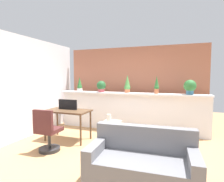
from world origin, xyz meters
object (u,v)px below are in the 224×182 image
at_px(potted_plant_1, 101,86).
at_px(desk, 68,113).
at_px(office_chair, 48,134).
at_px(side_cube_shelf, 112,132).
at_px(potted_plant_3, 157,85).
at_px(potted_plant_0, 80,85).
at_px(potted_plant_2, 127,85).
at_px(couch, 142,165).
at_px(potted_plant_4, 190,87).
at_px(vase_on_shelf, 109,118).
at_px(tv_monitor, 68,104).

height_order(potted_plant_1, desk, potted_plant_1).
distance_m(office_chair, side_cube_shelf, 1.47).
relative_size(potted_plant_3, desk, 0.44).
distance_m(potted_plant_0, potted_plant_2, 1.53).
height_order(potted_plant_1, office_chair, potted_plant_1).
bearing_deg(potted_plant_0, couch, -45.30).
distance_m(potted_plant_2, office_chair, 2.53).
height_order(desk, office_chair, office_chair).
height_order(potted_plant_0, side_cube_shelf, potted_plant_0).
distance_m(potted_plant_0, potted_plant_3, 2.36).
bearing_deg(potted_plant_1, potted_plant_3, -1.24).
relative_size(potted_plant_0, potted_plant_4, 1.16).
distance_m(potted_plant_3, couch, 2.66).
xyz_separation_m(potted_plant_0, vase_on_shelf, (1.36, -1.01, -0.72)).
xyz_separation_m(potted_plant_0, potted_plant_4, (3.19, 0.03, 0.02)).
bearing_deg(side_cube_shelf, potted_plant_3, 45.43).
distance_m(side_cube_shelf, couch, 1.80).
bearing_deg(potted_plant_1, vase_on_shelf, -58.20).
bearing_deg(tv_monitor, office_chair, -85.13).
bearing_deg(potted_plant_1, side_cube_shelf, -55.19).
relative_size(potted_plant_2, potted_plant_4, 1.35).
bearing_deg(couch, potted_plant_1, 124.58).
relative_size(potted_plant_0, office_chair, 0.48).
distance_m(potted_plant_4, office_chair, 3.60).
xyz_separation_m(potted_plant_2, tv_monitor, (-1.24, -1.16, -0.47)).
bearing_deg(vase_on_shelf, desk, -168.96).
relative_size(potted_plant_4, office_chair, 0.42).
bearing_deg(potted_plant_4, vase_on_shelf, -150.41).
relative_size(potted_plant_0, potted_plant_1, 1.32).
bearing_deg(couch, tv_monitor, 147.99).
height_order(potted_plant_1, potted_plant_3, potted_plant_3).
bearing_deg(potted_plant_2, tv_monitor, -136.98).
xyz_separation_m(desk, couch, (2.09, -1.26, -0.38)).
xyz_separation_m(potted_plant_3, couch, (0.08, -2.44, -1.06)).
relative_size(office_chair, side_cube_shelf, 1.82).
bearing_deg(side_cube_shelf, potted_plant_1, 124.81).
relative_size(desk, couch, 0.69).
height_order(potted_plant_2, office_chair, potted_plant_2).
xyz_separation_m(potted_plant_1, potted_plant_3, (1.63, -0.04, 0.05)).
height_order(potted_plant_0, potted_plant_1, potted_plant_0).
bearing_deg(vase_on_shelf, side_cube_shelf, 25.51).
relative_size(potted_plant_1, vase_on_shelf, 1.91).
bearing_deg(potted_plant_3, desk, -149.63).
xyz_separation_m(desk, side_cube_shelf, (1.07, 0.23, -0.42)).
height_order(potted_plant_1, couch, potted_plant_1).
distance_m(potted_plant_0, couch, 3.61).
relative_size(potted_plant_1, tv_monitor, 0.65).
xyz_separation_m(potted_plant_0, couch, (2.44, -2.46, -1.02)).
bearing_deg(office_chair, vase_on_shelf, 44.98).
relative_size(potted_plant_3, vase_on_shelf, 2.76).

